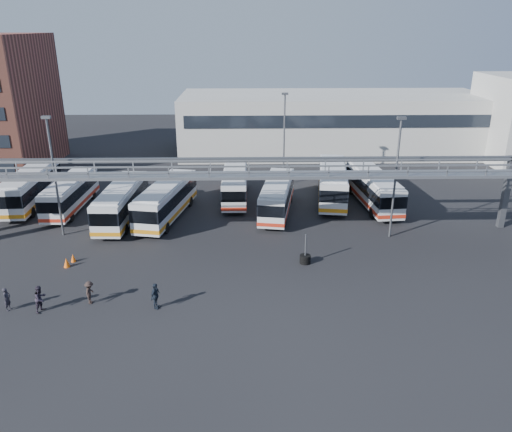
{
  "coord_description": "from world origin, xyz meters",
  "views": [
    {
      "loc": [
        -0.28,
        -31.9,
        16.91
      ],
      "look_at": [
        0.56,
        6.0,
        2.37
      ],
      "focal_mm": 35.0,
      "sensor_mm": 36.0,
      "label": 1
    }
  ],
  "objects_px": {
    "bus_0": "(30,187)",
    "tire_stack": "(305,258)",
    "bus_4": "(235,183)",
    "pedestrian_a": "(7,299)",
    "pedestrian_c": "(90,292)",
    "bus_5": "(277,196)",
    "pedestrian_d": "(155,296)",
    "cone_left": "(67,262)",
    "bus_7": "(373,188)",
    "light_pole_mid": "(396,172)",
    "bus_6": "(332,182)",
    "bus_2": "(122,201)",
    "pedestrian_b": "(40,299)",
    "cone_right": "(73,258)",
    "light_pole_left": "(54,171)",
    "bus_3": "(166,199)",
    "bus_1": "(70,193)",
    "light_pole_back": "(284,135)"
  },
  "relations": [
    {
      "from": "bus_7",
      "to": "pedestrian_a",
      "type": "bearing_deg",
      "value": -150.1
    },
    {
      "from": "pedestrian_c",
      "to": "bus_5",
      "type": "bearing_deg",
      "value": -39.24
    },
    {
      "from": "pedestrian_a",
      "to": "pedestrian_b",
      "type": "relative_size",
      "value": 0.88
    },
    {
      "from": "bus_3",
      "to": "bus_2",
      "type": "bearing_deg",
      "value": -163.15
    },
    {
      "from": "pedestrian_a",
      "to": "bus_4",
      "type": "bearing_deg",
      "value": -26.11
    },
    {
      "from": "pedestrian_d",
      "to": "light_pole_left",
      "type": "bearing_deg",
      "value": 57.22
    },
    {
      "from": "cone_left",
      "to": "bus_7",
      "type": "bearing_deg",
      "value": 26.62
    },
    {
      "from": "pedestrian_a",
      "to": "pedestrian_b",
      "type": "height_order",
      "value": "pedestrian_b"
    },
    {
      "from": "light_pole_back",
      "to": "cone_right",
      "type": "height_order",
      "value": "light_pole_back"
    },
    {
      "from": "light_pole_mid",
      "to": "cone_right",
      "type": "height_order",
      "value": "light_pole_mid"
    },
    {
      "from": "bus_6",
      "to": "tire_stack",
      "type": "relative_size",
      "value": 4.97
    },
    {
      "from": "bus_4",
      "to": "tire_stack",
      "type": "bearing_deg",
      "value": -69.2
    },
    {
      "from": "bus_3",
      "to": "bus_5",
      "type": "xyz_separation_m",
      "value": [
        10.33,
        1.16,
        -0.11
      ]
    },
    {
      "from": "pedestrian_a",
      "to": "pedestrian_c",
      "type": "relative_size",
      "value": 1.0
    },
    {
      "from": "light_pole_back",
      "to": "bus_0",
      "type": "height_order",
      "value": "light_pole_back"
    },
    {
      "from": "bus_4",
      "to": "bus_0",
      "type": "bearing_deg",
      "value": -175.82
    },
    {
      "from": "bus_6",
      "to": "bus_7",
      "type": "height_order",
      "value": "bus_6"
    },
    {
      "from": "light_pole_left",
      "to": "light_pole_mid",
      "type": "bearing_deg",
      "value": -2.05
    },
    {
      "from": "bus_3",
      "to": "pedestrian_d",
      "type": "relative_size",
      "value": 6.47
    },
    {
      "from": "bus_5",
      "to": "bus_6",
      "type": "relative_size",
      "value": 0.9
    },
    {
      "from": "bus_0",
      "to": "bus_6",
      "type": "bearing_deg",
      "value": -0.89
    },
    {
      "from": "light_pole_back",
      "to": "bus_0",
      "type": "bearing_deg",
      "value": -166.35
    },
    {
      "from": "light_pole_left",
      "to": "cone_right",
      "type": "relative_size",
      "value": 16.34
    },
    {
      "from": "light_pole_left",
      "to": "pedestrian_b",
      "type": "xyz_separation_m",
      "value": [
        2.81,
        -12.31,
        -4.84
      ]
    },
    {
      "from": "bus_1",
      "to": "bus_0",
      "type": "bearing_deg",
      "value": 164.26
    },
    {
      "from": "pedestrian_c",
      "to": "bus_0",
      "type": "bearing_deg",
      "value": 29.78
    },
    {
      "from": "bus_1",
      "to": "light_pole_mid",
      "type": "bearing_deg",
      "value": -12.42
    },
    {
      "from": "pedestrian_a",
      "to": "pedestrian_c",
      "type": "bearing_deg",
      "value": -74.38
    },
    {
      "from": "light_pole_left",
      "to": "tire_stack",
      "type": "height_order",
      "value": "light_pole_left"
    },
    {
      "from": "bus_0",
      "to": "tire_stack",
      "type": "distance_m",
      "value": 29.27
    },
    {
      "from": "bus_7",
      "to": "bus_3",
      "type": "bearing_deg",
      "value": -175.74
    },
    {
      "from": "bus_6",
      "to": "pedestrian_a",
      "type": "xyz_separation_m",
      "value": [
        -23.98,
        -20.85,
        -1.17
      ]
    },
    {
      "from": "bus_2",
      "to": "pedestrian_b",
      "type": "distance_m",
      "value": 15.83
    },
    {
      "from": "cone_left",
      "to": "bus_2",
      "type": "bearing_deg",
      "value": 77.9
    },
    {
      "from": "cone_left",
      "to": "cone_right",
      "type": "xyz_separation_m",
      "value": [
        0.2,
        0.89,
        -0.06
      ]
    },
    {
      "from": "cone_right",
      "to": "tire_stack",
      "type": "relative_size",
      "value": 0.26
    },
    {
      "from": "light_pole_left",
      "to": "bus_1",
      "type": "xyz_separation_m",
      "value": [
        -1.26,
        6.4,
        -4.02
      ]
    },
    {
      "from": "pedestrian_c",
      "to": "cone_right",
      "type": "xyz_separation_m",
      "value": [
        -3.09,
        6.15,
        -0.47
      ]
    },
    {
      "from": "bus_2",
      "to": "bus_4",
      "type": "bearing_deg",
      "value": 31.12
    },
    {
      "from": "light_pole_back",
      "to": "pedestrian_a",
      "type": "height_order",
      "value": "light_pole_back"
    },
    {
      "from": "bus_2",
      "to": "bus_5",
      "type": "bearing_deg",
      "value": 8.48
    },
    {
      "from": "bus_3",
      "to": "tire_stack",
      "type": "distance_m",
      "value": 15.37
    },
    {
      "from": "pedestrian_d",
      "to": "tire_stack",
      "type": "height_order",
      "value": "tire_stack"
    },
    {
      "from": "bus_3",
      "to": "bus_1",
      "type": "bearing_deg",
      "value": 176.15
    },
    {
      "from": "bus_1",
      "to": "pedestrian_b",
      "type": "distance_m",
      "value": 19.16
    },
    {
      "from": "pedestrian_b",
      "to": "bus_6",
      "type": "bearing_deg",
      "value": -25.0
    },
    {
      "from": "bus_2",
      "to": "pedestrian_b",
      "type": "height_order",
      "value": "bus_2"
    },
    {
      "from": "light_pole_mid",
      "to": "bus_6",
      "type": "distance_m",
      "value": 10.96
    },
    {
      "from": "pedestrian_d",
      "to": "tire_stack",
      "type": "distance_m",
      "value": 11.99
    },
    {
      "from": "light_pole_back",
      "to": "cone_left",
      "type": "height_order",
      "value": "light_pole_back"
    }
  ]
}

